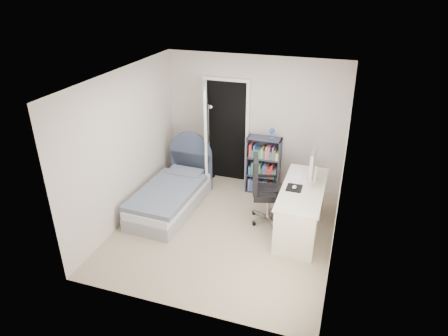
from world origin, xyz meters
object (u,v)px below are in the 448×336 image
(bed, at_px, (172,195))
(bookcase, at_px, (264,168))
(floor_lamp, at_px, (210,149))
(nightstand, at_px, (191,161))
(desk, at_px, (301,207))
(office_chair, at_px, (263,187))

(bed, relative_size, bookcase, 1.43)
(floor_lamp, bearing_deg, nightstand, -154.63)
(nightstand, relative_size, desk, 0.38)
(bed, distance_m, floor_lamp, 1.38)
(bookcase, bearing_deg, desk, -50.45)
(nightstand, relative_size, bookcase, 0.47)
(bed, height_order, floor_lamp, floor_lamp)
(floor_lamp, relative_size, desk, 0.97)
(bed, xyz_separation_m, floor_lamp, (0.25, 1.30, 0.38))
(bed, relative_size, office_chair, 1.62)
(bookcase, bearing_deg, bed, -142.97)
(floor_lamp, xyz_separation_m, desk, (2.02, -1.28, -0.21))
(desk, distance_m, office_chair, 0.69)
(nightstand, bearing_deg, office_chair, -30.93)
(office_chair, bearing_deg, bookcase, 102.55)
(bookcase, bearing_deg, floor_lamp, 168.28)
(bed, height_order, bookcase, bookcase)
(bed, bearing_deg, floor_lamp, 79.04)
(nightstand, distance_m, bookcase, 1.51)
(nightstand, distance_m, floor_lamp, 0.45)
(bed, xyz_separation_m, bookcase, (1.40, 1.06, 0.25))
(bed, height_order, nightstand, bed)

